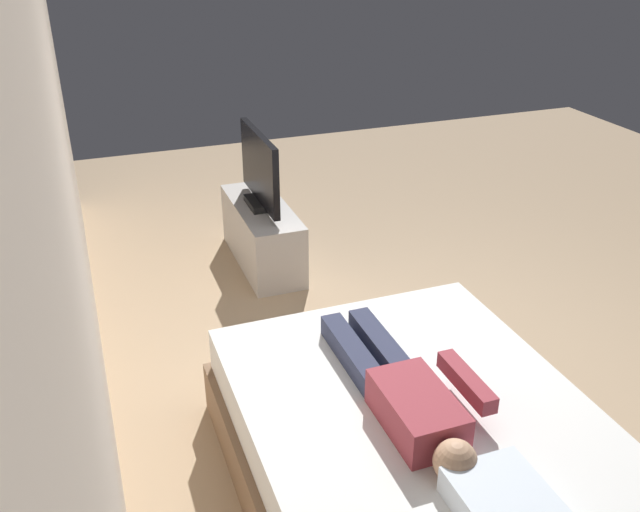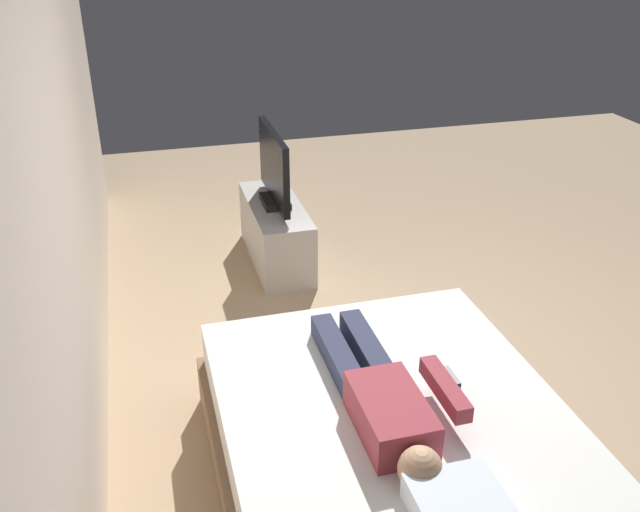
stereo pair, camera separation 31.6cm
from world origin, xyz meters
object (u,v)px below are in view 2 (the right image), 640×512
at_px(bed, 395,460).
at_px(tv, 274,170).
at_px(remote, 450,376).
at_px(person, 383,398).
at_px(tv_stand, 276,233).

relative_size(bed, tv, 2.32).
relative_size(bed, remote, 13.60).
height_order(person, remote, person).
bearing_deg(person, tv_stand, -1.30).
distance_m(bed, person, 0.36).
bearing_deg(person, tv, -1.30).
bearing_deg(remote, bed, 117.72).
relative_size(tv_stand, tv, 1.25).
relative_size(person, tv_stand, 1.15).
xyz_separation_m(bed, remote, (0.18, -0.34, 0.28)).
distance_m(person, remote, 0.44).
bearing_deg(tv, bed, -179.94).
distance_m(bed, tv, 2.71).
xyz_separation_m(person, remote, (0.15, -0.40, -0.07)).
bearing_deg(tv_stand, bed, -179.94).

